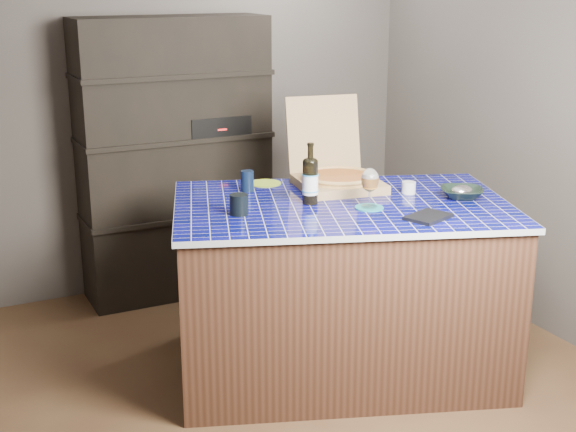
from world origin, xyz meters
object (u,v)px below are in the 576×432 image
pizza_box (337,175)px  mead_bottle (310,180)px  dvd_case (428,217)px  wine_glass (370,181)px  kitchen_island (340,288)px  bowl (462,193)px

pizza_box → mead_bottle: pizza_box is taller
dvd_case → wine_glass: bearing=-170.9°
dvd_case → kitchen_island: bearing=-172.4°
wine_glass → pizza_box: bearing=81.9°
wine_glass → bowl: size_ratio=0.90×
mead_bottle → wine_glass: size_ratio=1.58×
kitchen_island → mead_bottle: bearing=178.0°
dvd_case → bowl: bowl is taller
pizza_box → mead_bottle: (-0.28, -0.22, 0.06)m
kitchen_island → dvd_case: 0.67m
wine_glass → dvd_case: size_ratio=0.93×
pizza_box → dvd_case: bearing=-73.1°
mead_bottle → dvd_case: 0.62m
kitchen_island → wine_glass: bearing=-44.6°
kitchen_island → dvd_case: dvd_case is taller
kitchen_island → dvd_case: bearing=-41.8°
mead_bottle → pizza_box: bearing=38.3°
pizza_box → bowl: bearing=-36.6°
wine_glass → dvd_case: 0.34m
wine_glass → mead_bottle: bearing=137.0°
pizza_box → dvd_case: (0.10, -0.71, -0.06)m
mead_bottle → wine_glass: 0.30m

